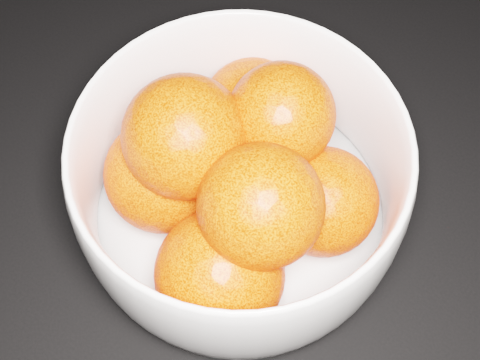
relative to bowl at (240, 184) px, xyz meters
The scene contains 2 objects.
bowl is the anchor object (origin of this frame).
orange_pile 0.02m from the bowl, 91.86° to the right, with size 0.19×0.20×0.14m.
Camera 1 is at (0.29, 0.08, 0.48)m, focal length 50.00 mm.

